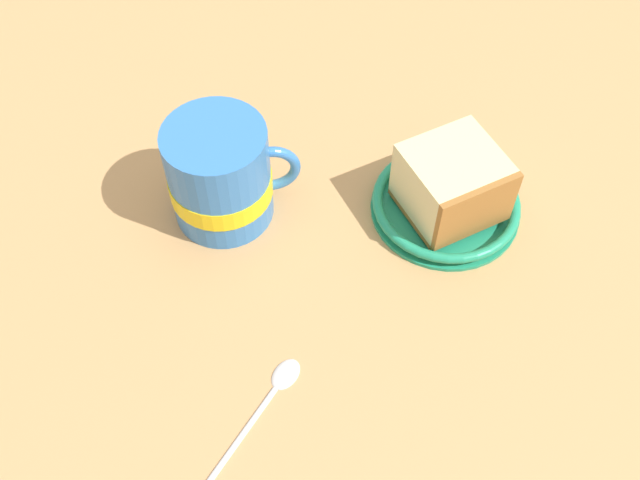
{
  "coord_description": "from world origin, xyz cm",
  "views": [
    {
      "loc": [
        31.09,
        27.54,
        55.95
      ],
      "look_at": [
        6.22,
        -1.2,
        3.0
      ],
      "focal_mm": 42.14,
      "sensor_mm": 36.0,
      "label": 1
    }
  ],
  "objects_px": {
    "small_plate": "(446,204)",
    "cake_slice": "(452,184)",
    "tea_mug": "(221,175)",
    "teaspoon": "(268,397)"
  },
  "relations": [
    {
      "from": "cake_slice",
      "to": "small_plate",
      "type": "bearing_deg",
      "value": -104.02
    },
    {
      "from": "small_plate",
      "to": "teaspoon",
      "type": "distance_m",
      "value": 0.25
    },
    {
      "from": "small_plate",
      "to": "cake_slice",
      "type": "bearing_deg",
      "value": 75.98
    },
    {
      "from": "cake_slice",
      "to": "tea_mug",
      "type": "bearing_deg",
      "value": -41.78
    },
    {
      "from": "teaspoon",
      "to": "small_plate",
      "type": "bearing_deg",
      "value": -170.67
    },
    {
      "from": "tea_mug",
      "to": "teaspoon",
      "type": "height_order",
      "value": "tea_mug"
    },
    {
      "from": "cake_slice",
      "to": "tea_mug",
      "type": "distance_m",
      "value": 0.21
    },
    {
      "from": "small_plate",
      "to": "tea_mug",
      "type": "relative_size",
      "value": 1.26
    },
    {
      "from": "cake_slice",
      "to": "teaspoon",
      "type": "bearing_deg",
      "value": 8.74
    },
    {
      "from": "teaspoon",
      "to": "cake_slice",
      "type": "bearing_deg",
      "value": -171.26
    }
  ]
}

